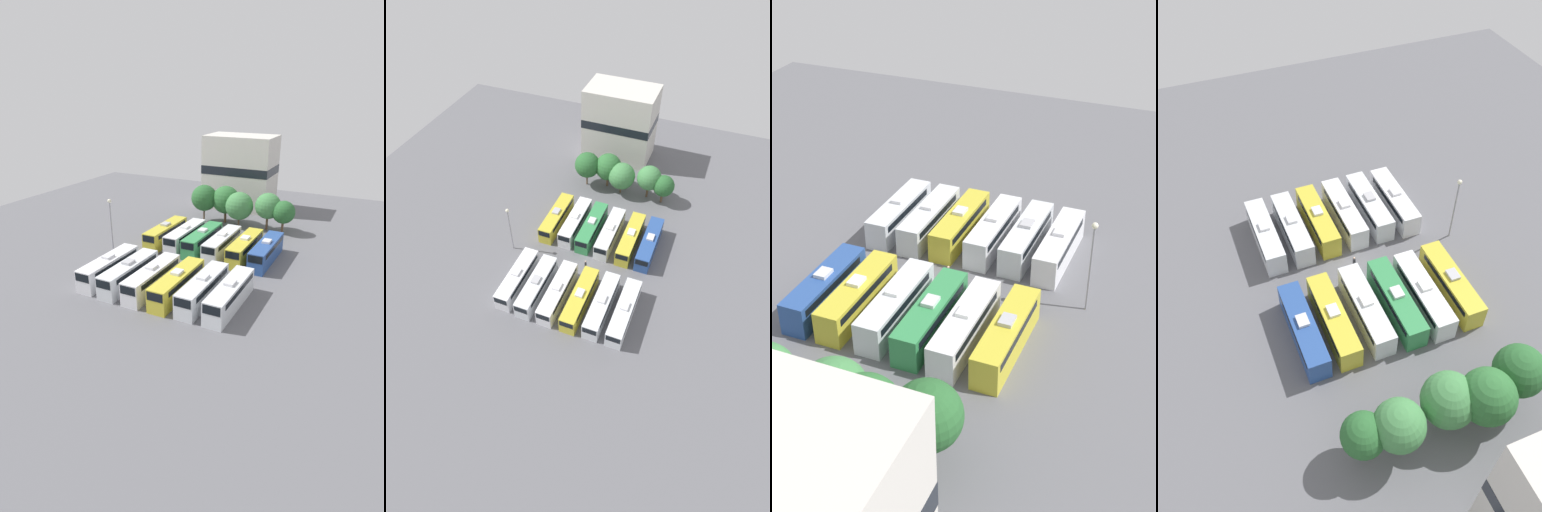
% 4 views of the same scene
% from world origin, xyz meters
% --- Properties ---
extents(ground_plane, '(108.37, 108.37, 0.00)m').
position_xyz_m(ground_plane, '(0.00, 0.00, 0.00)').
color(ground_plane, slate).
extents(bus_0, '(2.51, 11.22, 3.55)m').
position_xyz_m(bus_0, '(-9.10, -7.80, 1.76)').
color(bus_0, white).
rests_on(bus_0, ground_plane).
extents(bus_1, '(2.51, 11.22, 3.55)m').
position_xyz_m(bus_1, '(-5.51, -8.10, 1.76)').
color(bus_1, silver).
rests_on(bus_1, ground_plane).
extents(bus_2, '(2.51, 11.22, 3.55)m').
position_xyz_m(bus_2, '(-1.86, -8.06, 1.76)').
color(bus_2, white).
rests_on(bus_2, ground_plane).
extents(bus_3, '(2.51, 11.22, 3.55)m').
position_xyz_m(bus_3, '(1.90, -7.99, 1.76)').
color(bus_3, gold).
rests_on(bus_3, ground_plane).
extents(bus_4, '(2.51, 11.22, 3.55)m').
position_xyz_m(bus_4, '(5.45, -7.79, 1.76)').
color(bus_4, silver).
rests_on(bus_4, ground_plane).
extents(bus_5, '(2.51, 11.22, 3.55)m').
position_xyz_m(bus_5, '(9.05, -7.79, 1.76)').
color(bus_5, silver).
rests_on(bus_5, ground_plane).
extents(bus_6, '(2.51, 11.22, 3.55)m').
position_xyz_m(bus_6, '(-8.99, 7.99, 1.76)').
color(bus_6, gold).
rests_on(bus_6, ground_plane).
extents(bus_7, '(2.51, 11.22, 3.55)m').
position_xyz_m(bus_7, '(-5.27, 8.19, 1.76)').
color(bus_7, white).
rests_on(bus_7, ground_plane).
extents(bus_8, '(2.51, 11.22, 3.55)m').
position_xyz_m(bus_8, '(-1.94, 7.97, 1.76)').
color(bus_8, '#338C4C').
rests_on(bus_8, ground_plane).
extents(bus_9, '(2.51, 11.22, 3.55)m').
position_xyz_m(bus_9, '(1.67, 7.69, 1.76)').
color(bus_9, silver).
rests_on(bus_9, ground_plane).
extents(bus_10, '(2.51, 11.22, 3.55)m').
position_xyz_m(bus_10, '(5.53, 7.70, 1.76)').
color(bus_10, gold).
rests_on(bus_10, ground_plane).
extents(bus_11, '(2.51, 11.22, 3.55)m').
position_xyz_m(bus_11, '(8.99, 7.73, 1.76)').
color(bus_11, '#284C93').
rests_on(bus_11, ground_plane).
extents(worker_person, '(0.36, 0.36, 1.65)m').
position_xyz_m(worker_person, '(-0.09, -0.16, 0.76)').
color(worker_person, '#333338').
rests_on(worker_person, ground_plane).
extents(light_pole, '(0.60, 0.60, 9.26)m').
position_xyz_m(light_pole, '(-13.83, -0.61, 6.13)').
color(light_pole, gray).
rests_on(light_pole, ground_plane).
extents(tree_0, '(5.14, 5.14, 7.37)m').
position_xyz_m(tree_0, '(-8.03, 21.74, 4.79)').
color(tree_0, brown).
rests_on(tree_0, ground_plane).
extents(tree_1, '(5.40, 5.40, 7.35)m').
position_xyz_m(tree_1, '(-3.90, 22.86, 4.64)').
color(tree_1, brown).
rests_on(tree_1, ground_plane).
extents(tree_2, '(5.33, 5.33, 6.79)m').
position_xyz_m(tree_2, '(-0.61, 21.62, 4.12)').
color(tree_2, brown).
rests_on(tree_2, ground_plane).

